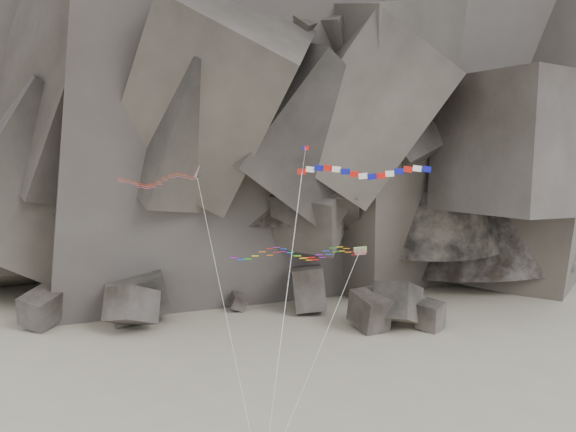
{
  "coord_description": "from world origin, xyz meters",
  "views": [
    {
      "loc": [
        2.06,
        -51.13,
        26.76
      ],
      "look_at": [
        2.71,
        6.0,
        19.78
      ],
      "focal_mm": 35.0,
      "sensor_mm": 36.0,
      "label": 1
    }
  ],
  "objects_px": {
    "banner_kite": "(362,172)",
    "parafoil_kite": "(292,253)",
    "pennant_kite": "(297,215)",
    "delta_kite": "(153,180)"
  },
  "relations": [
    {
      "from": "banner_kite",
      "to": "parafoil_kite",
      "type": "xyz_separation_m",
      "value": [
        -6.22,
        -0.48,
        -7.17
      ]
    },
    {
      "from": "delta_kite",
      "to": "pennant_kite",
      "type": "relative_size",
      "value": 0.93
    },
    {
      "from": "banner_kite",
      "to": "pennant_kite",
      "type": "xyz_separation_m",
      "value": [
        -5.86,
        -1.27,
        -3.61
      ]
    },
    {
      "from": "delta_kite",
      "to": "parafoil_kite",
      "type": "relative_size",
      "value": 1.44
    },
    {
      "from": "banner_kite",
      "to": "pennant_kite",
      "type": "distance_m",
      "value": 7.0
    },
    {
      "from": "pennant_kite",
      "to": "banner_kite",
      "type": "bearing_deg",
      "value": 14.76
    },
    {
      "from": "delta_kite",
      "to": "parafoil_kite",
      "type": "xyz_separation_m",
      "value": [
        13.77,
        -6.81,
        -6.14
      ]
    },
    {
      "from": "delta_kite",
      "to": "banner_kite",
      "type": "relative_size",
      "value": 0.99
    },
    {
      "from": "delta_kite",
      "to": "banner_kite",
      "type": "bearing_deg",
      "value": -31.6
    },
    {
      "from": "delta_kite",
      "to": "parafoil_kite",
      "type": "bearing_deg",
      "value": -40.34
    }
  ]
}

